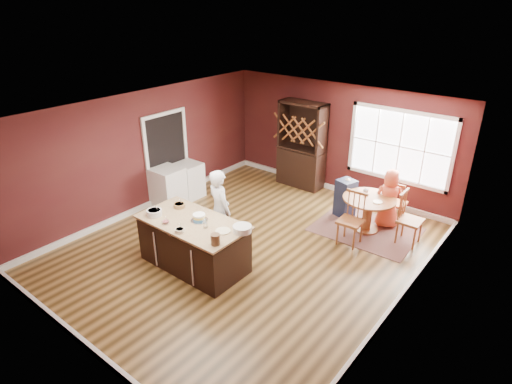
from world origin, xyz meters
TOP-DOWN VIEW (x-y plane):
  - room_shell at (0.00, 0.00)m, footprint 7.00×7.00m
  - window at (1.50, 3.47)m, footprint 2.36×0.10m
  - doorway at (-2.97, 0.60)m, footprint 0.08×1.26m
  - kitchen_island at (-0.39, -1.07)m, footprint 2.00×1.05m
  - dining_table at (1.51, 2.10)m, footprint 1.09×1.09m
  - baker at (-0.44, -0.31)m, footprint 0.68×0.54m
  - layer_cake at (-0.30, -0.98)m, footprint 0.31×0.31m
  - bowl_blue at (-1.08, -1.34)m, footprint 0.28×0.28m
  - bowl_yellow at (-0.96, -0.85)m, footprint 0.21×0.21m
  - bowl_pink at (-0.69, -1.42)m, footprint 0.13×0.13m
  - bowl_olive at (-0.27, -1.47)m, footprint 0.17×0.17m
  - drinking_glass at (-0.04, -1.10)m, footprint 0.08×0.08m
  - dinner_plate at (0.28, -1.00)m, footprint 0.26×0.26m
  - white_tub at (0.54, -0.80)m, footprint 0.32×0.32m
  - stoneware_crock at (0.47, -1.38)m, footprint 0.15×0.15m
  - toy_figurine at (0.28, -1.26)m, footprint 0.04×0.04m
  - rug at (1.51, 2.10)m, footprint 2.11×1.65m
  - chair_east at (2.39, 2.14)m, footprint 0.45×0.47m
  - chair_south at (1.48, 1.37)m, footprint 0.48×0.46m
  - chair_north at (1.82, 2.85)m, footprint 0.42×0.40m
  - seated_woman at (1.76, 2.53)m, footprint 0.75×0.65m
  - high_chair at (0.83, 2.40)m, footprint 0.45×0.45m
  - toddler at (0.76, 2.45)m, footprint 0.18×0.14m
  - table_plate at (1.73, 2.01)m, footprint 0.19×0.19m
  - table_cup at (1.34, 2.26)m, footprint 0.14×0.14m
  - hutch at (-0.89, 3.22)m, footprint 1.19×0.50m
  - washer at (-2.64, 0.28)m, footprint 0.64×0.62m
  - dryer at (-2.64, 0.92)m, footprint 0.59×0.58m

SIDE VIEW (x-z plane):
  - rug at x=1.51m, z-range 0.00..0.01m
  - dryer at x=-2.64m, z-range 0.00..0.86m
  - kitchen_island at x=-0.39m, z-range -0.02..0.90m
  - high_chair at x=0.83m, z-range 0.00..0.90m
  - washer at x=-2.64m, z-range 0.00..0.93m
  - chair_north at x=1.82m, z-range 0.00..0.97m
  - dining_table at x=1.51m, z-range 0.16..0.91m
  - chair_east at x=2.39m, z-range 0.00..1.10m
  - chair_south at x=1.48m, z-range 0.00..1.10m
  - seated_woman at x=1.76m, z-range 0.00..1.29m
  - table_plate at x=1.73m, z-range 0.75..0.76m
  - table_cup at x=1.34m, z-range 0.75..0.84m
  - toddler at x=0.76m, z-range 0.68..0.94m
  - baker at x=-0.44m, z-range 0.00..1.63m
  - dinner_plate at x=0.28m, z-range 0.92..0.94m
  - bowl_pink at x=-0.69m, z-range 0.92..0.97m
  - bowl_olive at x=-0.27m, z-range 0.92..0.98m
  - toy_figurine at x=0.28m, z-range 0.92..0.99m
  - bowl_yellow at x=-0.96m, z-range 0.92..1.00m
  - bowl_blue at x=-1.08m, z-range 0.92..1.03m
  - white_tub at x=0.54m, z-range 0.92..1.03m
  - layer_cake at x=-0.30m, z-range 0.92..1.05m
  - drinking_glass at x=-0.04m, z-range 0.92..1.08m
  - stoneware_crock at x=0.47m, z-range 0.92..1.10m
  - doorway at x=-2.97m, z-range -0.04..2.09m
  - hutch at x=-0.89m, z-range 0.00..2.19m
  - room_shell at x=0.00m, z-range -2.15..4.85m
  - window at x=1.50m, z-range 0.67..2.33m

